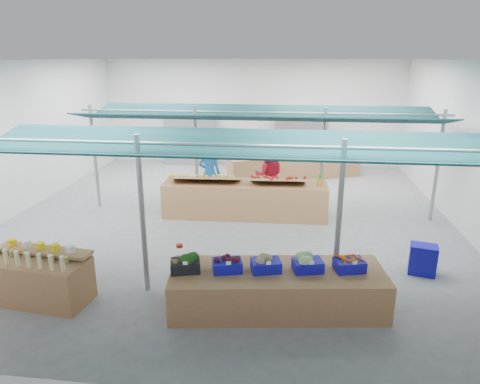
{
  "coord_description": "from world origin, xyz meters",
  "views": [
    {
      "loc": [
        1.64,
        -11.0,
        4.26
      ],
      "look_at": [
        0.5,
        -1.6,
        1.27
      ],
      "focal_mm": 32.0,
      "sensor_mm": 36.0,
      "label": 1
    }
  ],
  "objects_px": {
    "fruit_counter": "(245,199)",
    "vendor_left": "(210,173)",
    "bottle_shelf": "(40,278)",
    "crate_stack": "(423,259)",
    "vendor_right": "(269,175)",
    "veg_counter": "(277,289)"
  },
  "relations": [
    {
      "from": "vendor_left",
      "to": "bottle_shelf",
      "type": "bearing_deg",
      "value": 69.46
    },
    {
      "from": "fruit_counter",
      "to": "vendor_left",
      "type": "distance_m",
      "value": 1.68
    },
    {
      "from": "vendor_left",
      "to": "crate_stack",
      "type": "bearing_deg",
      "value": 140.66
    },
    {
      "from": "bottle_shelf",
      "to": "veg_counter",
      "type": "bearing_deg",
      "value": 9.84
    },
    {
      "from": "veg_counter",
      "to": "vendor_left",
      "type": "relative_size",
      "value": 2.07
    },
    {
      "from": "vendor_left",
      "to": "vendor_right",
      "type": "height_order",
      "value": "same"
    },
    {
      "from": "bottle_shelf",
      "to": "vendor_left",
      "type": "distance_m",
      "value": 6.24
    },
    {
      "from": "crate_stack",
      "to": "vendor_right",
      "type": "relative_size",
      "value": 0.35
    },
    {
      "from": "veg_counter",
      "to": "vendor_left",
      "type": "distance_m",
      "value": 6.09
    },
    {
      "from": "crate_stack",
      "to": "fruit_counter",
      "type": "bearing_deg",
      "value": 143.82
    },
    {
      "from": "vendor_right",
      "to": "veg_counter",
      "type": "bearing_deg",
      "value": 93.23
    },
    {
      "from": "vendor_right",
      "to": "vendor_left",
      "type": "bearing_deg",
      "value": -1.6
    },
    {
      "from": "veg_counter",
      "to": "fruit_counter",
      "type": "bearing_deg",
      "value": 95.98
    },
    {
      "from": "veg_counter",
      "to": "fruit_counter",
      "type": "distance_m",
      "value": 4.65
    },
    {
      "from": "veg_counter",
      "to": "vendor_right",
      "type": "xyz_separation_m",
      "value": [
        -0.47,
        5.63,
        0.54
      ]
    },
    {
      "from": "crate_stack",
      "to": "vendor_left",
      "type": "bearing_deg",
      "value": 142.25
    },
    {
      "from": "crate_stack",
      "to": "vendor_left",
      "type": "xyz_separation_m",
      "value": [
        -5.18,
        4.01,
        0.58
      ]
    },
    {
      "from": "crate_stack",
      "to": "vendor_right",
      "type": "bearing_deg",
      "value": 130.14
    },
    {
      "from": "bottle_shelf",
      "to": "vendor_right",
      "type": "distance_m",
      "value": 7.03
    },
    {
      "from": "bottle_shelf",
      "to": "vendor_left",
      "type": "bearing_deg",
      "value": 77.45
    },
    {
      "from": "veg_counter",
      "to": "vendor_right",
      "type": "relative_size",
      "value": 2.07
    },
    {
      "from": "veg_counter",
      "to": "crate_stack",
      "type": "distance_m",
      "value": 3.33
    }
  ]
}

